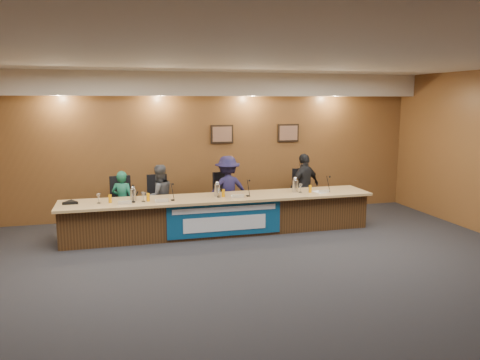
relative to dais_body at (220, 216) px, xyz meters
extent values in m
plane|color=black|center=(0.00, -2.40, -0.35)|extent=(10.00, 10.00, 0.00)
cube|color=silver|center=(0.00, -2.40, 2.85)|extent=(10.00, 8.00, 0.04)
cube|color=brown|center=(0.00, 1.60, 1.25)|extent=(10.00, 0.04, 3.20)
cube|color=beige|center=(0.00, 1.35, 2.60)|extent=(10.00, 0.50, 0.50)
cube|color=#422914|center=(0.00, 0.00, 0.00)|extent=(6.00, 0.80, 0.70)
cube|color=tan|center=(0.00, -0.05, 0.38)|extent=(6.10, 0.95, 0.05)
cube|color=navy|center=(0.00, -0.41, 0.03)|extent=(2.20, 0.02, 0.65)
cube|color=silver|center=(0.00, -0.43, 0.23)|extent=(2.00, 0.01, 0.10)
cube|color=silver|center=(0.00, -0.43, -0.05)|extent=(1.60, 0.01, 0.28)
cube|color=black|center=(0.40, 1.57, 1.50)|extent=(0.52, 0.04, 0.42)
cube|color=black|center=(2.00, 1.57, 1.50)|extent=(0.52, 0.04, 0.42)
imported|color=#175C42|center=(-1.86, 0.69, 0.26)|extent=(0.52, 0.44, 1.22)
imported|color=#434448|center=(-1.13, 0.69, 0.31)|extent=(0.76, 0.67, 1.32)
imported|color=#1B173D|center=(0.32, 0.69, 0.38)|extent=(0.97, 0.59, 1.45)
imported|color=black|center=(2.07, 0.69, 0.38)|extent=(0.92, 0.68, 1.46)
cube|color=black|center=(-1.86, 0.79, 0.13)|extent=(0.55, 0.55, 0.08)
cube|color=black|center=(-1.13, 0.79, 0.13)|extent=(0.50, 0.50, 0.08)
cube|color=black|center=(0.32, 0.79, 0.13)|extent=(0.59, 0.59, 0.08)
cube|color=black|center=(2.07, 0.79, 0.13)|extent=(0.58, 0.58, 0.08)
cube|color=white|center=(-1.83, -0.31, 0.45)|extent=(0.24, 0.08, 0.10)
cylinder|color=black|center=(-1.67, -0.15, 0.41)|extent=(0.07, 0.07, 0.02)
cylinder|color=orange|center=(-2.09, -0.08, 0.47)|extent=(0.06, 0.06, 0.15)
cylinder|color=silver|center=(-2.29, -0.08, 0.49)|extent=(0.08, 0.08, 0.18)
cube|color=white|center=(-1.16, -0.30, 0.45)|extent=(0.24, 0.08, 0.10)
cylinder|color=black|center=(-0.95, -0.18, 0.41)|extent=(0.07, 0.07, 0.02)
cylinder|color=orange|center=(-1.40, -0.12, 0.47)|extent=(0.06, 0.06, 0.15)
cylinder|color=silver|center=(-1.49, -0.14, 0.49)|extent=(0.08, 0.08, 0.18)
cube|color=white|center=(0.30, -0.28, 0.45)|extent=(0.24, 0.08, 0.10)
cylinder|color=black|center=(0.52, -0.17, 0.41)|extent=(0.07, 0.07, 0.02)
cylinder|color=orange|center=(0.04, -0.10, 0.47)|extent=(0.06, 0.06, 0.15)
cylinder|color=silver|center=(-0.05, -0.12, 0.49)|extent=(0.08, 0.08, 0.18)
cube|color=white|center=(2.09, -0.28, 0.45)|extent=(0.24, 0.08, 0.10)
cylinder|color=black|center=(2.22, -0.15, 0.41)|extent=(0.07, 0.07, 0.02)
cylinder|color=orange|center=(1.86, -0.12, 0.47)|extent=(0.06, 0.06, 0.15)
cylinder|color=silver|center=(1.66, -0.08, 0.49)|extent=(0.08, 0.08, 0.18)
cylinder|color=silver|center=(-1.67, 0.00, 0.51)|extent=(0.11, 0.11, 0.22)
cylinder|color=silver|center=(-0.06, -0.02, 0.52)|extent=(0.11, 0.11, 0.24)
cylinder|color=silver|center=(1.58, 0.01, 0.52)|extent=(0.12, 0.12, 0.25)
cylinder|color=black|center=(-2.78, 0.02, 0.43)|extent=(0.32, 0.32, 0.05)
cube|color=white|center=(2.07, -0.13, 0.40)|extent=(0.26, 0.33, 0.01)
camera|label=1|loc=(-1.94, -8.81, 2.26)|focal=35.00mm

